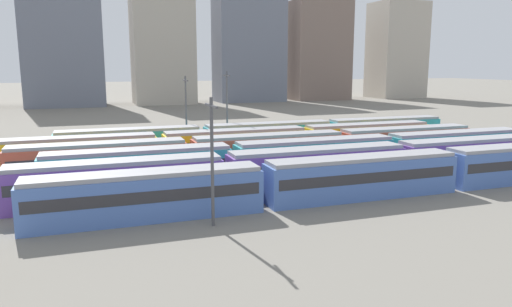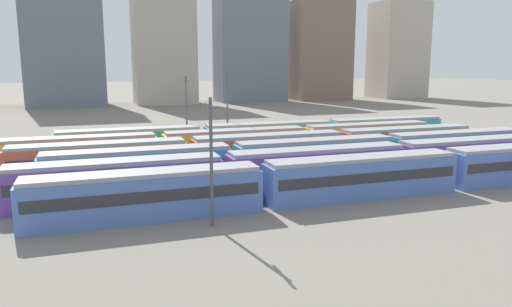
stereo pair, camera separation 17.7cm
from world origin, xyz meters
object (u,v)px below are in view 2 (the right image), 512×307
Objects in this scene: train_track_3 at (269,150)px; catenary_pole_2 at (211,156)px; train_track_4 at (236,144)px; catenary_pole_3 at (227,106)px; train_track_1 at (473,155)px; train_track_2 at (456,146)px; catenary_pole_1 at (186,109)px; train_track_5 at (269,136)px.

train_track_3 is 22.30m from catenary_pole_2.
catenary_pole_3 is at bearing 81.33° from train_track_4.
train_track_1 is 1.00× the size of train_track_2.
catenary_pole_1 reaches higher than train_track_3.
train_track_4 is at bearing -61.08° from catenary_pole_1.
catenary_pole_1 is at bearing 82.15° from catenary_pole_2.
train_track_5 is 5.91× the size of catenary_pole_2.
train_track_3 is (-22.40, 5.20, -0.00)m from train_track_2.
train_track_3 is at bearing 58.64° from catenary_pole_2.
train_track_3 is 1.00× the size of train_track_4.
train_track_1 is at bearing -34.67° from train_track_4.
train_track_2 is 9.19× the size of catenary_pole_1.
train_track_3 and train_track_4 have the same top height.
train_track_4 is at bearing -140.74° from train_track_5.
catenary_pole_1 reaches higher than train_track_1.
catenary_pole_1 is 32.61m from catenary_pole_2.
catenary_pole_3 is at bearing 141.39° from train_track_2.
train_track_5 is 11.95m from catenary_pole_1.
train_track_4 is at bearing 115.22° from train_track_3.
catenary_pole_2 reaches higher than train_track_4.
train_track_2 is 36.67m from catenary_pole_2.
train_track_1 is 8.68× the size of catenary_pole_3.
train_track_3 is 5.75m from train_track_4.
train_track_3 is 15.64m from catenary_pole_1.
catenary_pole_2 is at bearing -121.36° from train_track_3.
catenary_pole_1 reaches higher than catenary_pole_2.
catenary_pole_2 is at bearing -110.58° from train_track_4.
train_track_2 and train_track_3 have the same top height.
train_track_2 is 1.68× the size of train_track_4.
train_track_1 is 36.33m from catenary_pole_1.
train_track_2 is 1.68× the size of train_track_5.
train_track_2 is at bearing -32.40° from catenary_pole_1.
train_track_1 is 27.43m from train_track_4.
train_track_4 is 5.17× the size of catenary_pole_3.
catenary_pole_1 is 5.86m from catenary_pole_3.
train_track_1 is at bearing -41.35° from catenary_pole_1.
catenary_pole_1 is (-10.93, 3.07, 3.74)m from train_track_5.
train_track_4 is 5.48× the size of catenary_pole_1.
train_track_3 is 5.17× the size of catenary_pole_3.
catenary_pole_2 is at bearing -97.85° from catenary_pole_1.
catenary_pole_2 reaches higher than train_track_3.
catenary_pole_1 reaches higher than train_track_2.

